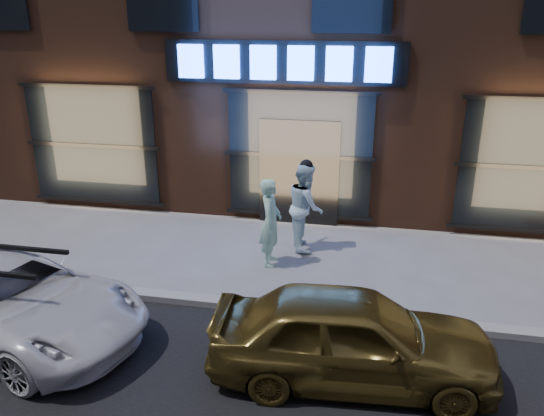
{
  "coord_description": "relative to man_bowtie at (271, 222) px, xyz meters",
  "views": [
    {
      "loc": [
        1.6,
        -7.41,
        4.64
      ],
      "look_at": [
        -0.16,
        1.6,
        1.2
      ],
      "focal_mm": 35.0,
      "sensor_mm": 36.0,
      "label": 1
    }
  ],
  "objects": [
    {
      "name": "man_bowtie",
      "position": [
        0.0,
        0.0,
        0.0
      ],
      "size": [
        0.45,
        0.65,
        1.72
      ],
      "primitive_type": "imported",
      "rotation": [
        0.0,
        0.0,
        1.63
      ],
      "color": "#9DCEBA",
      "rests_on": "ground"
    },
    {
      "name": "curb",
      "position": [
        0.22,
        -1.72,
        -0.8
      ],
      "size": [
        60.0,
        0.25,
        0.12
      ],
      "primitive_type": "cube",
      "color": "gray",
      "rests_on": "ground"
    },
    {
      "name": "man_cap",
      "position": [
        0.55,
        0.89,
        0.04
      ],
      "size": [
        0.89,
        1.03,
        1.8
      ],
      "primitive_type": "imported",
      "rotation": [
        0.0,
        0.0,
        1.85
      ],
      "color": "white",
      "rests_on": "ground"
    },
    {
      "name": "ground",
      "position": [
        0.22,
        -1.72,
        -0.86
      ],
      "size": [
        90.0,
        90.0,
        0.0
      ],
      "primitive_type": "plane",
      "color": "slate",
      "rests_on": "ground"
    },
    {
      "name": "white_suv",
      "position": [
        -3.34,
        -3.11,
        -0.26
      ],
      "size": [
        4.71,
        3.1,
        1.2
      ],
      "primitive_type": "imported",
      "rotation": [
        0.0,
        0.0,
        1.3
      ],
      "color": "silver",
      "rests_on": "ground"
    },
    {
      "name": "gold_sedan",
      "position": [
        1.72,
        -3.15,
        -0.22
      ],
      "size": [
        3.84,
        1.78,
        1.27
      ],
      "primitive_type": "imported",
      "rotation": [
        0.0,
        0.0,
        1.64
      ],
      "color": "brown",
      "rests_on": "ground"
    }
  ]
}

